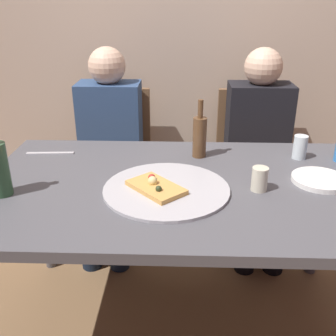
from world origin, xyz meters
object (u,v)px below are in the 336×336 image
(tumbler_far, at_px, (301,147))
(guest_in_sweater, at_px, (109,143))
(chair_left, at_px, (115,153))
(pizza_tray, at_px, (167,189))
(table_knife, at_px, (51,153))
(chair_right, at_px, (253,155))
(tumbler_near, at_px, (260,179))
(beer_bottle, at_px, (200,136))
(pizza_slice_last, at_px, (156,187))
(guest_in_beanie, at_px, (259,145))
(plate_stack, at_px, (320,180))
(dining_table, at_px, (181,199))

(tumbler_far, bearing_deg, guest_in_sweater, 155.00)
(chair_left, bearing_deg, tumbler_far, 148.02)
(pizza_tray, xyz_separation_m, table_knife, (-0.56, 0.36, -0.00))
(chair_left, bearing_deg, chair_right, -180.00)
(tumbler_near, height_order, table_knife, tumbler_near)
(chair_left, distance_m, guest_in_sweater, 0.20)
(beer_bottle, bearing_deg, tumbler_near, -57.20)
(tumbler_far, bearing_deg, tumbler_near, -126.09)
(pizza_slice_last, distance_m, guest_in_sweater, 0.88)
(pizza_slice_last, xyz_separation_m, table_knife, (-0.52, 0.37, -0.02))
(pizza_slice_last, height_order, guest_in_beanie, guest_in_beanie)
(pizza_tray, xyz_separation_m, plate_stack, (0.61, 0.10, 0.00))
(table_knife, bearing_deg, beer_bottle, 175.61)
(tumbler_near, bearing_deg, guest_in_beanie, 79.13)
(chair_right, bearing_deg, dining_table, 62.87)
(dining_table, distance_m, tumbler_far, 0.62)
(dining_table, bearing_deg, tumbler_near, -9.93)
(beer_bottle, bearing_deg, table_knife, 179.52)
(pizza_slice_last, height_order, tumbler_near, tumbler_near)
(table_knife, bearing_deg, chair_left, -112.26)
(tumbler_far, height_order, guest_in_beanie, guest_in_beanie)
(beer_bottle, distance_m, tumbler_near, 0.40)
(chair_left, xyz_separation_m, chair_right, (0.87, 0.00, 0.00))
(chair_left, bearing_deg, plate_stack, 139.00)
(beer_bottle, bearing_deg, pizza_slice_last, -115.77)
(tumbler_near, bearing_deg, table_knife, 159.57)
(chair_left, distance_m, guest_in_beanie, 0.89)
(table_knife, relative_size, guest_in_sweater, 0.19)
(table_knife, bearing_deg, tumbler_far, 175.48)
(beer_bottle, relative_size, tumbler_near, 2.87)
(chair_left, bearing_deg, dining_table, 115.66)
(pizza_tray, distance_m, tumbler_far, 0.69)
(pizza_tray, bearing_deg, chair_right, 62.05)
(table_knife, xyz_separation_m, guest_in_beanie, (1.06, 0.43, -0.11))
(guest_in_beanie, bearing_deg, guest_in_sweater, 0.00)
(pizza_tray, bearing_deg, beer_bottle, 68.80)
(tumbler_far, distance_m, table_knife, 1.15)
(dining_table, bearing_deg, chair_right, 62.87)
(dining_table, bearing_deg, guest_in_sweater, 120.16)
(dining_table, distance_m, beer_bottle, 0.34)
(tumbler_far, height_order, table_knife, tumbler_far)
(tumbler_far, bearing_deg, pizza_tray, -149.67)
(pizza_tray, height_order, guest_in_beanie, guest_in_beanie)
(beer_bottle, bearing_deg, guest_in_sweater, 138.81)
(tumbler_near, distance_m, guest_in_sweater, 1.07)
(plate_stack, distance_m, guest_in_beanie, 0.71)
(chair_right, xyz_separation_m, guest_in_sweater, (-0.87, -0.15, 0.13))
(pizza_tray, bearing_deg, guest_in_sweater, 114.83)
(tumbler_near, bearing_deg, pizza_tray, -177.09)
(tumbler_near, distance_m, table_knife, 0.98)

